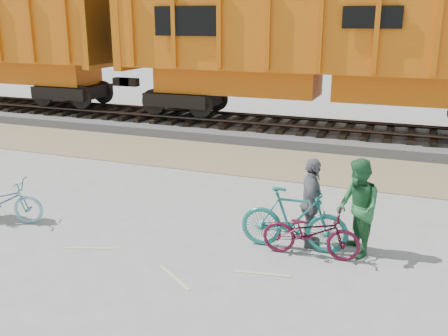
{
  "coord_description": "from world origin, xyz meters",
  "views": [
    {
      "loc": [
        3.96,
        -7.25,
        3.76
      ],
      "look_at": [
        0.56,
        1.5,
        0.97
      ],
      "focal_mm": 40.0,
      "sensor_mm": 36.0,
      "label": 1
    }
  ],
  "objects_px": {
    "bicycle_blue": "(0,202)",
    "person_woman": "(311,203)",
    "bicycle_maroon": "(311,233)",
    "hopper_car_center": "(329,45)",
    "person_man": "(358,208)",
    "bicycle_teal": "(294,219)"
  },
  "relations": [
    {
      "from": "bicycle_blue",
      "to": "person_woman",
      "type": "relative_size",
      "value": 1.05
    },
    {
      "from": "bicycle_blue",
      "to": "person_man",
      "type": "relative_size",
      "value": 1.0
    },
    {
      "from": "bicycle_blue",
      "to": "bicycle_teal",
      "type": "height_order",
      "value": "bicycle_teal"
    },
    {
      "from": "bicycle_maroon",
      "to": "person_man",
      "type": "distance_m",
      "value": 0.86
    },
    {
      "from": "bicycle_blue",
      "to": "person_woman",
      "type": "height_order",
      "value": "person_woman"
    },
    {
      "from": "hopper_car_center",
      "to": "bicycle_blue",
      "type": "bearing_deg",
      "value": -115.28
    },
    {
      "from": "person_man",
      "to": "bicycle_maroon",
      "type": "bearing_deg",
      "value": -92.78
    },
    {
      "from": "bicycle_blue",
      "to": "hopper_car_center",
      "type": "bearing_deg",
      "value": -45.56
    },
    {
      "from": "bicycle_teal",
      "to": "bicycle_maroon",
      "type": "relative_size",
      "value": 1.14
    },
    {
      "from": "person_woman",
      "to": "bicycle_teal",
      "type": "bearing_deg",
      "value": 126.44
    },
    {
      "from": "bicycle_teal",
      "to": "person_man",
      "type": "height_order",
      "value": "person_man"
    },
    {
      "from": "hopper_car_center",
      "to": "bicycle_maroon",
      "type": "distance_m",
      "value": 9.2
    },
    {
      "from": "hopper_car_center",
      "to": "bicycle_maroon",
      "type": "height_order",
      "value": "hopper_car_center"
    },
    {
      "from": "bicycle_blue",
      "to": "bicycle_maroon",
      "type": "height_order",
      "value": "bicycle_blue"
    },
    {
      "from": "bicycle_blue",
      "to": "bicycle_maroon",
      "type": "xyz_separation_m",
      "value": [
        5.85,
        0.74,
        -0.01
      ]
    },
    {
      "from": "bicycle_blue",
      "to": "person_woman",
      "type": "bearing_deg",
      "value": -99.01
    },
    {
      "from": "bicycle_teal",
      "to": "bicycle_maroon",
      "type": "height_order",
      "value": "bicycle_teal"
    },
    {
      "from": "bicycle_maroon",
      "to": "hopper_car_center",
      "type": "bearing_deg",
      "value": 5.26
    },
    {
      "from": "bicycle_teal",
      "to": "bicycle_maroon",
      "type": "distance_m",
      "value": 0.38
    },
    {
      "from": "hopper_car_center",
      "to": "person_woman",
      "type": "distance_m",
      "value": 8.7
    },
    {
      "from": "bicycle_maroon",
      "to": "person_man",
      "type": "xyz_separation_m",
      "value": [
        0.68,
        0.35,
        0.4
      ]
    },
    {
      "from": "bicycle_blue",
      "to": "bicycle_maroon",
      "type": "distance_m",
      "value": 5.89
    }
  ]
}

